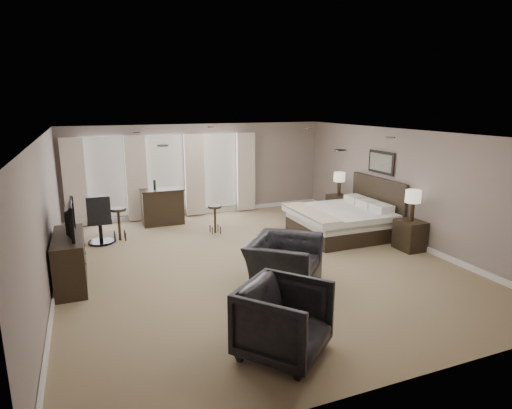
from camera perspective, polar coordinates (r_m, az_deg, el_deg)
name	(u,v)px	position (r m, az deg, el deg)	size (l,w,h in m)	color
room	(254,200)	(8.47, -0.25, 0.62)	(7.60, 8.60, 2.64)	#857354
window_bay	(166,176)	(12.13, -11.91, 3.75)	(5.25, 0.20, 2.30)	silver
bed	(340,209)	(10.53, 11.13, -0.53)	(2.15, 2.05, 1.37)	silver
nightstand_near	(410,235)	(10.05, 19.82, -3.87)	(0.49, 0.60, 0.66)	black
nightstand_far	(338,207)	(12.27, 10.89, -0.27)	(0.49, 0.60, 0.65)	black
lamp_near	(412,206)	(9.88, 20.13, -0.15)	(0.33, 0.33, 0.69)	beige
lamp_far	(339,184)	(12.14, 11.02, 2.72)	(0.32, 0.32, 0.65)	beige
wall_art	(381,162)	(10.98, 16.32, 5.41)	(0.04, 0.96, 0.56)	slate
dresser	(70,260)	(8.32, -23.56, -6.84)	(0.51, 1.57, 0.91)	black
tv	(67,232)	(8.16, -23.90, -3.37)	(1.05, 0.61, 0.14)	black
armchair_near	(284,255)	(7.58, 3.74, -6.71)	(1.31, 0.85, 1.15)	black
armchair_far	(284,317)	(5.62, 3.72, -14.74)	(1.02, 0.96, 1.05)	black
bar_counter	(163,207)	(11.67, -12.35, -0.26)	(1.10, 0.57, 0.96)	black
bar_stool_left	(119,224)	(10.58, -17.79, -2.52)	(0.37, 0.37, 0.78)	black
bar_stool_right	(215,219)	(10.69, -5.48, -1.98)	(0.33, 0.33, 0.70)	black
desk_chair	(99,219)	(10.45, -20.14, -1.83)	(0.59, 0.59, 1.16)	black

